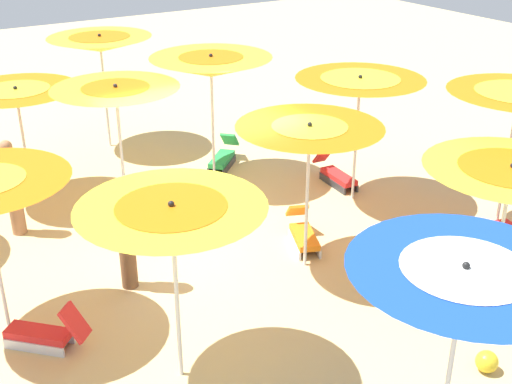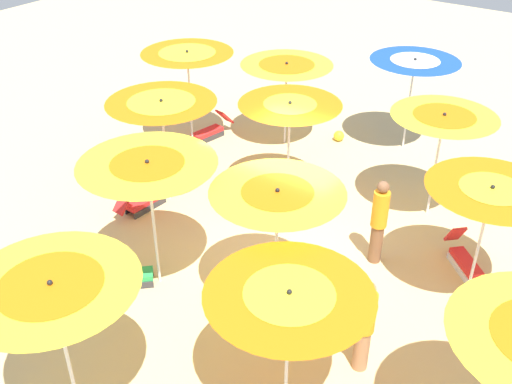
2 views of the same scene
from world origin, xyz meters
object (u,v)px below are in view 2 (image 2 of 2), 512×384
at_px(beach_umbrella_4, 277,200).
at_px(beach_umbrella_9, 188,59).
at_px(beach_umbrella_0, 52,294).
at_px(beach_umbrella_8, 443,125).
at_px(beach_umbrella_3, 148,173).
at_px(beach_umbrella_7, 290,111).
at_px(beach_umbrella_1, 289,303).
at_px(beach_umbrella_10, 287,70).
at_px(beachgoer_0, 379,221).
at_px(beach_umbrella_11, 414,67).
at_px(beach_ball, 339,136).
at_px(lounger_0, 211,130).
at_px(lounger_3, 142,202).
at_px(beach_umbrella_5, 490,197).
at_px(beachgoer_1, 364,325).
at_px(lounger_2, 123,276).
at_px(lounger_1, 464,258).
at_px(beach_umbrella_6, 162,108).
at_px(lounger_4, 260,197).

distance_m(beach_umbrella_4, beach_umbrella_9, 6.42).
distance_m(beach_umbrella_0, beach_umbrella_8, 8.02).
bearing_deg(beach_umbrella_3, beach_umbrella_7, -6.18).
relative_size(beach_umbrella_1, beach_umbrella_10, 0.98).
distance_m(beach_umbrella_1, beachgoer_0, 3.95).
relative_size(beach_umbrella_11, beach_ball, 8.58).
relative_size(beach_umbrella_0, lounger_0, 1.94).
bearing_deg(lounger_3, beach_umbrella_4, -97.59).
relative_size(beach_umbrella_4, beach_umbrella_11, 1.02).
distance_m(beach_umbrella_0, lounger_0, 9.10).
height_order(beach_umbrella_5, beachgoer_1, beach_umbrella_5).
bearing_deg(lounger_3, lounger_0, 20.19).
height_order(beach_umbrella_9, lounger_2, beach_umbrella_9).
xyz_separation_m(beach_umbrella_5, lounger_2, (-3.37, 5.16, -1.81)).
bearing_deg(beach_umbrella_1, lounger_3, 64.72).
height_order(beach_umbrella_8, lounger_1, beach_umbrella_8).
distance_m(beach_umbrella_3, beach_ball, 7.17).
relative_size(beach_umbrella_1, beach_ball, 8.02).
bearing_deg(beach_umbrella_0, beach_umbrella_8, -14.50).
distance_m(beach_umbrella_6, lounger_1, 6.58).
bearing_deg(beach_umbrella_8, beach_umbrella_10, 76.89).
relative_size(beach_umbrella_6, beachgoer_1, 1.42).
distance_m(beach_umbrella_8, lounger_2, 6.75).
bearing_deg(beach_umbrella_6, lounger_2, -154.05).
bearing_deg(lounger_1, beach_ball, -171.68).
distance_m(beach_umbrella_3, beach_umbrella_11, 7.65).
relative_size(beach_umbrella_1, beachgoer_1, 1.32).
bearing_deg(lounger_4, beachgoer_0, -74.27).
relative_size(beach_umbrella_9, beachgoer_0, 1.44).
relative_size(beach_umbrella_6, lounger_2, 2.13).
bearing_deg(lounger_2, beach_ball, 42.74).
relative_size(beach_umbrella_0, beach_umbrella_6, 1.06).
relative_size(beach_umbrella_8, beachgoer_0, 1.34).
bearing_deg(beach_umbrella_8, lounger_2, 146.27).
xyz_separation_m(beach_umbrella_4, beach_umbrella_5, (2.29, -2.59, -0.19)).
relative_size(lounger_3, beach_ball, 4.48).
height_order(lounger_4, beachgoer_0, beachgoer_0).
bearing_deg(lounger_0, lounger_3, 25.30).
bearing_deg(beach_umbrella_0, beach_umbrella_6, 29.88).
distance_m(beach_umbrella_0, beachgoer_0, 6.06).
height_order(beach_umbrella_1, lounger_1, beach_umbrella_1).
distance_m(beach_umbrella_1, lounger_3, 6.08).
height_order(lounger_1, lounger_3, lounger_1).
bearing_deg(beach_umbrella_5, beach_umbrella_6, 96.36).
bearing_deg(beach_umbrella_4, beach_umbrella_9, 53.07).
xyz_separation_m(beach_umbrella_3, beach_ball, (6.84, 0.04, -2.14)).
xyz_separation_m(lounger_0, beach_ball, (1.77, -2.86, -0.07)).
bearing_deg(beach_umbrella_8, beachgoer_0, 174.31).
distance_m(beach_umbrella_10, beach_umbrella_11, 3.05).
relative_size(beach_umbrella_9, lounger_3, 2.04).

